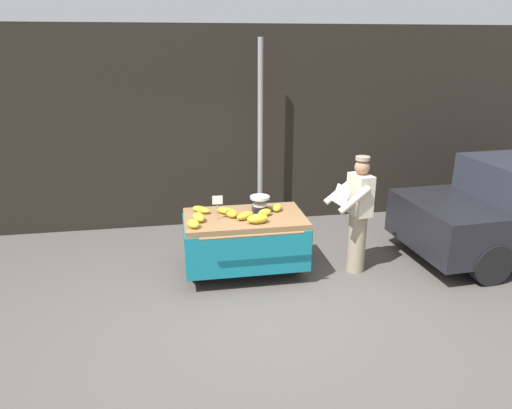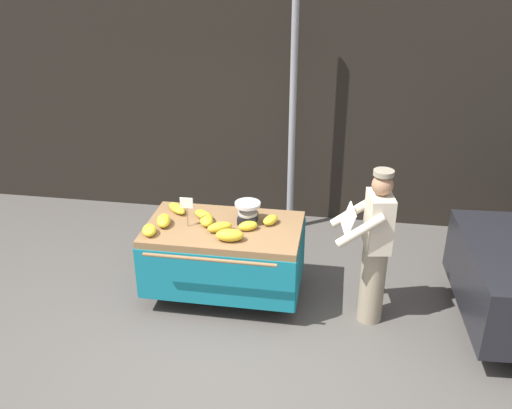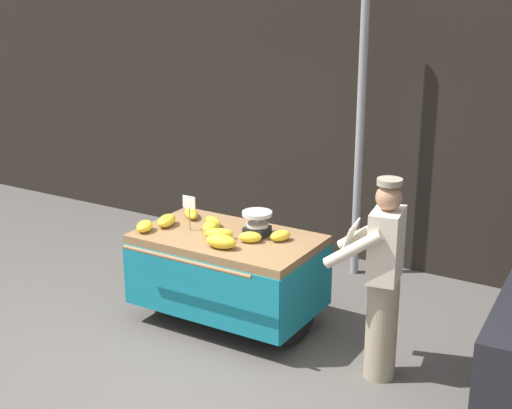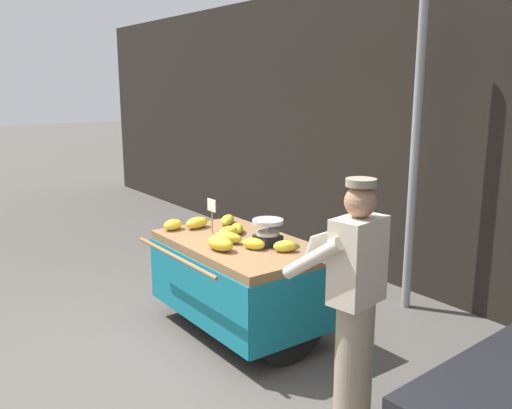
% 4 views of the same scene
% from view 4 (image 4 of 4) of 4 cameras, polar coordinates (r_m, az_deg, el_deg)
% --- Properties ---
extents(ground_plane, '(60.00, 60.00, 0.00)m').
position_cam_4_polar(ground_plane, '(4.82, -9.25, -16.23)').
color(ground_plane, '#514C47').
extents(back_wall, '(16.00, 0.24, 3.49)m').
position_cam_4_polar(back_wall, '(6.30, 16.54, 6.91)').
color(back_wall, black).
rests_on(back_wall, ground).
extents(street_pole, '(0.09, 0.09, 3.28)m').
position_cam_4_polar(street_pole, '(5.67, 16.28, 5.25)').
color(street_pole, gray).
rests_on(street_pole, ground).
extents(banana_cart, '(1.70, 1.20, 0.89)m').
position_cam_4_polar(banana_cart, '(5.09, -1.67, -6.46)').
color(banana_cart, olive).
rests_on(banana_cart, ground).
extents(weighing_scale, '(0.28, 0.28, 0.24)m').
position_cam_4_polar(weighing_scale, '(4.87, 1.24, -2.91)').
color(weighing_scale, black).
rests_on(weighing_scale, banana_cart).
extents(price_sign, '(0.14, 0.01, 0.34)m').
position_cam_4_polar(price_sign, '(5.23, -4.66, -0.42)').
color(price_sign, '#997A51').
rests_on(price_sign, banana_cart).
extents(banana_bunch_0, '(0.29, 0.26, 0.09)m').
position_cam_4_polar(banana_bunch_0, '(5.28, -2.02, -2.53)').
color(banana_bunch_0, gold).
rests_on(banana_bunch_0, banana_cart).
extents(banana_bunch_1, '(0.31, 0.20, 0.13)m').
position_cam_4_polar(banana_bunch_1, '(4.74, -3.77, -4.08)').
color(banana_bunch_1, gold).
rests_on(banana_bunch_1, banana_cart).
extents(banana_bunch_2, '(0.24, 0.20, 0.10)m').
position_cam_4_polar(banana_bunch_2, '(4.76, -0.24, -4.12)').
color(banana_bunch_2, yellow).
rests_on(banana_bunch_2, banana_cart).
extents(banana_bunch_3, '(0.20, 0.25, 0.10)m').
position_cam_4_polar(banana_bunch_3, '(5.45, -8.70, -2.11)').
color(banana_bunch_3, yellow).
rests_on(banana_bunch_3, banana_cart).
extents(banana_bunch_4, '(0.20, 0.29, 0.11)m').
position_cam_4_polar(banana_bunch_4, '(5.49, -6.19, -1.91)').
color(banana_bunch_4, yellow).
rests_on(banana_bunch_4, banana_cart).
extents(banana_bunch_5, '(0.21, 0.23, 0.10)m').
position_cam_4_polar(banana_bunch_5, '(4.70, 3.03, -4.38)').
color(banana_bunch_5, yellow).
rests_on(banana_bunch_5, banana_cart).
extents(banana_bunch_6, '(0.30, 0.30, 0.09)m').
position_cam_4_polar(banana_bunch_6, '(5.61, -3.01, -1.62)').
color(banana_bunch_6, gold).
rests_on(banana_bunch_6, banana_cart).
extents(banana_bunch_7, '(0.20, 0.25, 0.11)m').
position_cam_4_polar(banana_bunch_7, '(5.15, -2.87, -2.84)').
color(banana_bunch_7, gold).
rests_on(banana_bunch_7, banana_cart).
extents(banana_bunch_8, '(0.30, 0.24, 0.11)m').
position_cam_4_polar(banana_bunch_8, '(4.94, -2.97, -3.48)').
color(banana_bunch_8, gold).
rests_on(banana_bunch_8, banana_cart).
extents(vendor_person, '(0.63, 0.58, 1.71)m').
position_cam_4_polar(vendor_person, '(3.76, 10.22, -9.99)').
color(vendor_person, gray).
rests_on(vendor_person, ground).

